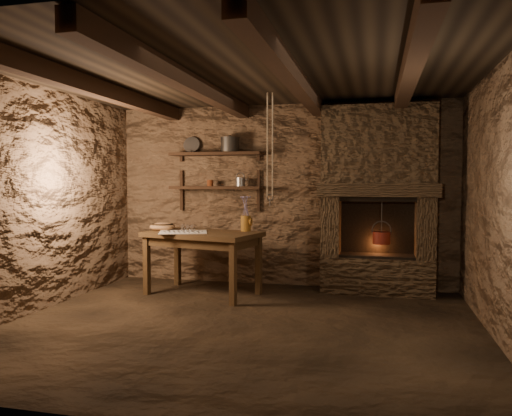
% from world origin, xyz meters
% --- Properties ---
extents(floor, '(4.50, 4.50, 0.00)m').
position_xyz_m(floor, '(0.00, 0.00, 0.00)').
color(floor, black).
rests_on(floor, ground).
extents(back_wall, '(4.50, 0.04, 2.40)m').
position_xyz_m(back_wall, '(0.00, 2.00, 1.20)').
color(back_wall, '#4A3322').
rests_on(back_wall, floor).
extents(front_wall, '(4.50, 0.04, 2.40)m').
position_xyz_m(front_wall, '(0.00, -2.00, 1.20)').
color(front_wall, '#4A3322').
rests_on(front_wall, floor).
extents(left_wall, '(0.04, 4.00, 2.40)m').
position_xyz_m(left_wall, '(-2.25, 0.00, 1.20)').
color(left_wall, '#4A3322').
rests_on(left_wall, floor).
extents(right_wall, '(0.04, 4.00, 2.40)m').
position_xyz_m(right_wall, '(2.25, 0.00, 1.20)').
color(right_wall, '#4A3322').
rests_on(right_wall, floor).
extents(ceiling, '(4.50, 4.00, 0.04)m').
position_xyz_m(ceiling, '(0.00, 0.00, 2.40)').
color(ceiling, black).
rests_on(ceiling, back_wall).
extents(beam_far_left, '(0.14, 3.95, 0.16)m').
position_xyz_m(beam_far_left, '(-1.50, 0.00, 2.31)').
color(beam_far_left, black).
rests_on(beam_far_left, ceiling).
extents(beam_mid_left, '(0.14, 3.95, 0.16)m').
position_xyz_m(beam_mid_left, '(-0.50, 0.00, 2.31)').
color(beam_mid_left, black).
rests_on(beam_mid_left, ceiling).
extents(beam_mid_right, '(0.14, 3.95, 0.16)m').
position_xyz_m(beam_mid_right, '(0.50, 0.00, 2.31)').
color(beam_mid_right, black).
rests_on(beam_mid_right, ceiling).
extents(beam_far_right, '(0.14, 3.95, 0.16)m').
position_xyz_m(beam_far_right, '(1.50, 0.00, 2.31)').
color(beam_far_right, black).
rests_on(beam_far_right, ceiling).
extents(shelf_lower, '(1.25, 0.30, 0.04)m').
position_xyz_m(shelf_lower, '(-0.85, 1.84, 1.30)').
color(shelf_lower, black).
rests_on(shelf_lower, back_wall).
extents(shelf_upper, '(1.25, 0.30, 0.04)m').
position_xyz_m(shelf_upper, '(-0.85, 1.84, 1.75)').
color(shelf_upper, black).
rests_on(shelf_upper, back_wall).
extents(hearth, '(1.43, 0.51, 2.30)m').
position_xyz_m(hearth, '(1.25, 1.77, 1.23)').
color(hearth, '#35271A').
rests_on(hearth, floor).
extents(work_table, '(1.49, 1.06, 0.77)m').
position_xyz_m(work_table, '(-0.82, 1.19, 0.41)').
color(work_table, '#362412').
rests_on(work_table, floor).
extents(linen_cloth, '(0.69, 0.62, 0.01)m').
position_xyz_m(linen_cloth, '(-1.03, 1.08, 0.77)').
color(linen_cloth, beige).
rests_on(linen_cloth, work_table).
extents(pewter_cutlery_row, '(0.51, 0.33, 0.01)m').
position_xyz_m(pewter_cutlery_row, '(-1.03, 1.06, 0.78)').
color(pewter_cutlery_row, gray).
rests_on(pewter_cutlery_row, linen_cloth).
extents(drinking_glasses, '(0.18, 0.05, 0.07)m').
position_xyz_m(drinking_glasses, '(-1.01, 1.19, 0.81)').
color(drinking_glasses, white).
rests_on(drinking_glasses, linen_cloth).
extents(stoneware_jug, '(0.14, 0.13, 0.44)m').
position_xyz_m(stoneware_jug, '(-0.33, 1.41, 0.96)').
color(stoneware_jug, '#925E1C').
rests_on(stoneware_jug, work_table).
extents(wooden_bowl, '(0.37, 0.37, 0.11)m').
position_xyz_m(wooden_bowl, '(-1.40, 1.31, 0.81)').
color(wooden_bowl, '#9B6C43').
rests_on(wooden_bowl, work_table).
extents(iron_stockpot, '(0.31, 0.31, 0.18)m').
position_xyz_m(iron_stockpot, '(-0.66, 1.84, 1.86)').
color(iron_stockpot, '#302E2B').
rests_on(iron_stockpot, shelf_upper).
extents(tin_pan, '(0.23, 0.11, 0.23)m').
position_xyz_m(tin_pan, '(-1.24, 1.94, 1.88)').
color(tin_pan, '#969591').
rests_on(tin_pan, shelf_upper).
extents(small_kettle, '(0.19, 0.16, 0.18)m').
position_xyz_m(small_kettle, '(-0.52, 1.84, 1.38)').
color(small_kettle, '#969591').
rests_on(small_kettle, shelf_lower).
extents(rusty_tin, '(0.10, 0.10, 0.08)m').
position_xyz_m(rusty_tin, '(-0.94, 1.84, 1.36)').
color(rusty_tin, '#5E2812').
rests_on(rusty_tin, shelf_lower).
extents(red_pot, '(0.24, 0.22, 0.54)m').
position_xyz_m(red_pot, '(1.30, 1.72, 0.71)').
color(red_pot, maroon).
rests_on(red_pot, hearth).
extents(hanging_ropes, '(0.08, 0.08, 1.20)m').
position_xyz_m(hanging_ropes, '(0.05, 1.05, 1.80)').
color(hanging_ropes, tan).
rests_on(hanging_ropes, ceiling).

